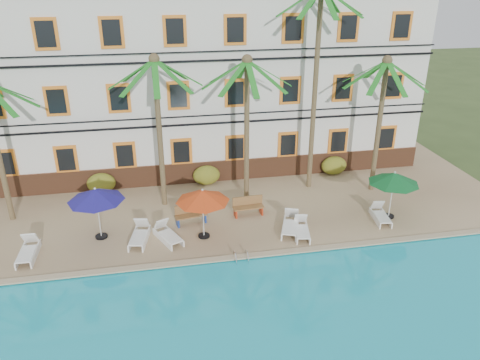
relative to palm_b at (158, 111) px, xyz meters
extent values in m
plane|color=#384C23|center=(2.62, -4.61, -5.12)|extent=(100.00, 100.00, 0.00)
cube|color=tan|center=(2.62, 0.39, -5.00)|extent=(30.00, 12.00, 0.25)
cube|color=tan|center=(2.62, -5.51, -4.84)|extent=(30.00, 0.35, 0.06)
cube|color=silver|center=(2.62, 5.39, 0.13)|extent=(25.00, 6.00, 10.00)
cube|color=brown|center=(2.62, 2.33, -4.27)|extent=(25.00, 0.12, 1.20)
cube|color=orange|center=(-7.88, 2.34, -2.97)|extent=(1.15, 0.10, 1.50)
cube|color=black|center=(-7.88, 2.29, -2.97)|extent=(0.85, 0.04, 1.20)
cube|color=orange|center=(-4.88, 2.34, -2.97)|extent=(1.15, 0.10, 1.50)
cube|color=black|center=(-4.88, 2.29, -2.97)|extent=(0.85, 0.04, 1.20)
cube|color=orange|center=(-1.88, 2.34, -2.97)|extent=(1.15, 0.10, 1.50)
cube|color=black|center=(-1.88, 2.29, -2.97)|extent=(0.85, 0.04, 1.20)
cube|color=orange|center=(1.12, 2.34, -2.97)|extent=(1.15, 0.10, 1.50)
cube|color=black|center=(1.12, 2.29, -2.97)|extent=(0.85, 0.04, 1.20)
cube|color=orange|center=(4.12, 2.34, -2.97)|extent=(1.15, 0.10, 1.50)
cube|color=black|center=(4.12, 2.29, -2.97)|extent=(0.85, 0.04, 1.20)
cube|color=orange|center=(7.12, 2.34, -2.97)|extent=(1.15, 0.10, 1.50)
cube|color=black|center=(7.12, 2.29, -2.97)|extent=(0.85, 0.04, 1.20)
cube|color=orange|center=(10.12, 2.34, -2.97)|extent=(1.15, 0.10, 1.50)
cube|color=black|center=(10.12, 2.29, -2.97)|extent=(0.85, 0.04, 1.20)
cube|color=orange|center=(13.12, 2.34, -2.97)|extent=(1.15, 0.10, 1.50)
cube|color=black|center=(13.12, 2.29, -2.97)|extent=(0.85, 0.04, 1.20)
cube|color=orange|center=(-4.88, 2.34, 0.13)|extent=(1.15, 0.10, 1.50)
cube|color=black|center=(-4.88, 2.29, 0.13)|extent=(0.85, 0.04, 1.20)
cube|color=orange|center=(-1.88, 2.34, 0.13)|extent=(1.15, 0.10, 1.50)
cube|color=black|center=(-1.88, 2.29, 0.13)|extent=(0.85, 0.04, 1.20)
cube|color=orange|center=(1.12, 2.34, 0.13)|extent=(1.15, 0.10, 1.50)
cube|color=black|center=(1.12, 2.29, 0.13)|extent=(0.85, 0.04, 1.20)
cube|color=orange|center=(4.12, 2.34, 0.13)|extent=(1.15, 0.10, 1.50)
cube|color=black|center=(4.12, 2.29, 0.13)|extent=(0.85, 0.04, 1.20)
cube|color=orange|center=(7.12, 2.34, 0.13)|extent=(1.15, 0.10, 1.50)
cube|color=black|center=(7.12, 2.29, 0.13)|extent=(0.85, 0.04, 1.20)
cube|color=orange|center=(10.12, 2.34, 0.13)|extent=(1.15, 0.10, 1.50)
cube|color=black|center=(10.12, 2.29, 0.13)|extent=(0.85, 0.04, 1.20)
cube|color=orange|center=(13.12, 2.34, 0.13)|extent=(1.15, 0.10, 1.50)
cube|color=black|center=(13.12, 2.29, 0.13)|extent=(0.85, 0.04, 1.20)
cube|color=orange|center=(-4.88, 2.34, 3.33)|extent=(1.15, 0.10, 1.50)
cube|color=black|center=(-4.88, 2.29, 3.33)|extent=(0.85, 0.04, 1.20)
cube|color=orange|center=(-1.88, 2.34, 3.33)|extent=(1.15, 0.10, 1.50)
cube|color=black|center=(-1.88, 2.29, 3.33)|extent=(0.85, 0.04, 1.20)
cube|color=orange|center=(1.12, 2.34, 3.33)|extent=(1.15, 0.10, 1.50)
cube|color=black|center=(1.12, 2.29, 3.33)|extent=(0.85, 0.04, 1.20)
cube|color=orange|center=(4.12, 2.34, 3.33)|extent=(1.15, 0.10, 1.50)
cube|color=black|center=(4.12, 2.29, 3.33)|extent=(0.85, 0.04, 1.20)
cube|color=orange|center=(7.12, 2.34, 3.33)|extent=(1.15, 0.10, 1.50)
cube|color=black|center=(7.12, 2.29, 3.33)|extent=(0.85, 0.04, 1.20)
cube|color=orange|center=(10.12, 2.34, 3.33)|extent=(1.15, 0.10, 1.50)
cube|color=black|center=(10.12, 2.29, 3.33)|extent=(0.85, 0.04, 1.20)
cube|color=orange|center=(13.12, 2.34, 3.33)|extent=(1.15, 0.10, 1.50)
cube|color=black|center=(13.12, 2.29, 3.33)|extent=(0.85, 0.04, 1.20)
cube|color=black|center=(2.62, 2.19, -1.42)|extent=(25.00, 0.08, 0.10)
cube|color=black|center=(2.62, 2.19, -0.97)|extent=(25.00, 0.08, 0.06)
cube|color=black|center=(2.62, 2.19, 1.88)|extent=(25.00, 0.08, 0.10)
cube|color=black|center=(2.62, 2.19, 2.33)|extent=(25.00, 0.08, 0.06)
cube|color=#1A701F|center=(-6.19, -0.21, 1.19)|extent=(2.16, 0.28, 1.32)
cube|color=#1A701F|center=(-6.50, 0.55, 1.19)|extent=(1.72, 1.72, 1.32)
cylinder|color=brown|center=(0.00, 0.00, -1.22)|extent=(0.26, 0.26, 7.30)
sphere|color=brown|center=(0.00, 0.00, 2.43)|extent=(0.50, 0.50, 0.50)
cube|color=#1A701F|center=(0.00, 1.07, 1.78)|extent=(0.28, 2.16, 1.32)
cube|color=#1A701F|center=(-0.76, 0.76, 1.78)|extent=(1.72, 1.72, 1.32)
cube|color=#1A701F|center=(-1.07, 0.00, 1.78)|extent=(2.16, 0.28, 1.32)
cube|color=#1A701F|center=(-0.76, -0.76, 1.78)|extent=(1.72, 1.72, 1.32)
cube|color=#1A701F|center=(0.00, -1.07, 1.78)|extent=(0.28, 2.16, 1.32)
cube|color=#1A701F|center=(0.76, -0.76, 1.78)|extent=(1.72, 1.72, 1.32)
cube|color=#1A701F|center=(1.07, 0.00, 1.78)|extent=(2.16, 0.28, 1.32)
cube|color=#1A701F|center=(0.76, 0.76, 1.78)|extent=(1.72, 1.72, 1.32)
cylinder|color=brown|center=(4.22, -0.22, -1.29)|extent=(0.26, 0.26, 7.16)
sphere|color=brown|center=(4.22, -0.22, 2.29)|extent=(0.50, 0.50, 0.50)
cube|color=#1A701F|center=(4.22, 0.85, 1.64)|extent=(0.28, 2.16, 1.32)
cube|color=#1A701F|center=(3.46, 0.54, 1.64)|extent=(1.72, 1.72, 1.32)
cube|color=#1A701F|center=(3.15, -0.22, 1.64)|extent=(2.16, 0.28, 1.32)
cube|color=#1A701F|center=(3.46, -0.97, 1.64)|extent=(1.72, 1.72, 1.32)
cube|color=#1A701F|center=(4.22, -1.29, 1.64)|extent=(0.28, 2.16, 1.32)
cube|color=#1A701F|center=(4.97, -0.97, 1.64)|extent=(1.72, 1.72, 1.32)
cube|color=#1A701F|center=(5.29, -0.22, 1.64)|extent=(2.16, 0.28, 1.32)
cube|color=#1A701F|center=(4.97, 0.54, 1.64)|extent=(1.72, 1.72, 1.32)
cylinder|color=brown|center=(7.91, 0.67, 0.24)|extent=(0.26, 0.26, 10.23)
cube|color=#1A701F|center=(7.91, 1.74, 4.71)|extent=(0.28, 2.16, 1.32)
cube|color=#1A701F|center=(7.16, 1.43, 4.71)|extent=(1.72, 1.72, 1.32)
cube|color=#1A701F|center=(6.84, 0.67, 4.71)|extent=(2.16, 0.28, 1.32)
cube|color=#1A701F|center=(7.16, -0.08, 4.71)|extent=(1.72, 1.72, 1.32)
cube|color=#1A701F|center=(7.91, -0.40, 4.71)|extent=(0.28, 2.16, 1.32)
cube|color=#1A701F|center=(8.67, -0.08, 4.71)|extent=(1.72, 1.72, 1.32)
cube|color=#1A701F|center=(8.98, 0.67, 4.71)|extent=(2.16, 0.28, 1.32)
cube|color=#1A701F|center=(8.67, 1.43, 4.71)|extent=(1.72, 1.72, 1.32)
cylinder|color=brown|center=(11.14, -0.32, -1.41)|extent=(0.26, 0.26, 6.92)
sphere|color=brown|center=(11.14, -0.32, 2.05)|extent=(0.50, 0.50, 0.50)
cube|color=#1A701F|center=(11.14, 0.75, 1.40)|extent=(0.28, 2.16, 1.32)
cube|color=#1A701F|center=(10.39, 0.44, 1.40)|extent=(1.72, 1.72, 1.32)
cube|color=#1A701F|center=(10.07, -0.32, 1.40)|extent=(2.16, 0.28, 1.32)
cube|color=#1A701F|center=(10.39, -1.08, 1.40)|extent=(1.72, 1.72, 1.32)
cube|color=#1A701F|center=(11.14, -1.39, 1.40)|extent=(0.28, 2.16, 1.32)
cube|color=#1A701F|center=(11.90, -1.08, 1.40)|extent=(1.72, 1.72, 1.32)
cube|color=#1A701F|center=(12.21, -0.32, 1.40)|extent=(2.16, 0.28, 1.32)
cube|color=#1A701F|center=(11.90, 0.44, 1.40)|extent=(1.72, 1.72, 1.32)
ellipsoid|color=#264F16|center=(-3.24, 1.99, -4.32)|extent=(1.50, 0.90, 1.10)
ellipsoid|color=#264F16|center=(2.40, 1.99, -4.32)|extent=(1.50, 0.90, 1.10)
ellipsoid|color=#264F16|center=(9.86, 1.99, -4.32)|extent=(1.50, 0.90, 1.10)
cylinder|color=black|center=(-2.92, -2.76, -4.83)|extent=(0.55, 0.55, 0.08)
cylinder|color=silver|center=(-2.92, -2.76, -3.69)|extent=(0.06, 0.06, 2.36)
cone|color=navy|center=(-2.92, -2.76, -2.75)|extent=(2.46, 2.46, 0.54)
sphere|color=silver|center=(-2.92, -2.76, -2.46)|extent=(0.10, 0.10, 0.10)
cylinder|color=black|center=(1.60, -3.56, -4.83)|extent=(0.53, 0.53, 0.08)
cylinder|color=silver|center=(1.60, -3.56, -3.73)|extent=(0.06, 0.06, 2.27)
cone|color=#C23B12|center=(1.60, -3.56, -2.83)|extent=(2.37, 2.37, 0.52)
sphere|color=silver|center=(1.60, -3.56, -2.55)|extent=(0.10, 0.10, 0.10)
cylinder|color=black|center=(10.60, -3.41, -4.83)|extent=(0.54, 0.54, 0.08)
cylinder|color=silver|center=(10.60, -3.41, -3.72)|extent=(0.06, 0.06, 2.30)
cone|color=#0D5624|center=(10.60, -3.41, -2.81)|extent=(2.39, 2.39, 0.53)
sphere|color=silver|center=(10.60, -3.41, -2.52)|extent=(0.10, 0.10, 0.10)
cube|color=white|center=(-5.78, -4.09, -4.55)|extent=(0.61, 1.30, 0.06)
cube|color=white|center=(-5.77, -3.19, -4.32)|extent=(0.60, 0.48, 0.64)
cube|color=white|center=(-6.08, -3.83, -4.72)|extent=(0.09, 1.84, 0.30)
cube|color=white|center=(-5.48, -3.84, -4.72)|extent=(0.09, 1.84, 0.30)
cube|color=white|center=(-1.28, -3.66, -4.55)|extent=(0.85, 1.40, 0.06)
cube|color=white|center=(-1.10, -2.77, -4.32)|extent=(0.69, 0.59, 0.65)
cube|color=white|center=(-1.53, -3.35, -4.72)|extent=(0.42, 1.84, 0.30)
cube|color=white|center=(-0.93, -3.47, -4.72)|extent=(0.42, 1.84, 0.30)
cube|color=white|center=(0.11, -3.81, -4.56)|extent=(1.06, 1.39, 0.06)
cube|color=white|center=(-0.26, -3.01, -4.33)|extent=(0.73, 0.67, 0.63)
cube|color=white|center=(-0.26, -3.71, -4.72)|extent=(0.81, 1.66, 0.29)
cube|color=white|center=(0.27, -3.46, -4.72)|extent=(0.81, 1.66, 0.29)
cube|color=white|center=(5.45, -4.05, -4.54)|extent=(1.06, 1.49, 0.06)
cube|color=white|center=(5.78, -3.17, -4.30)|extent=(0.76, 0.69, 0.68)
cube|color=white|center=(5.25, -3.69, -4.71)|extent=(0.74, 1.83, 0.31)
cube|color=white|center=(5.83, -3.91, -4.71)|extent=(0.74, 1.83, 0.31)
cube|color=white|center=(5.90, -4.47, -4.57)|extent=(0.79, 1.30, 0.06)
cube|color=white|center=(6.06, -3.64, -4.36)|extent=(0.64, 0.55, 0.61)
cube|color=white|center=(5.67, -4.19, -4.73)|extent=(0.40, 1.71, 0.28)
cube|color=white|center=(6.22, -4.30, -4.73)|extent=(0.40, 1.71, 0.28)
cube|color=white|center=(10.02, -3.87, -4.57)|extent=(0.73, 1.27, 0.06)
cube|color=white|center=(10.14, -3.04, -4.36)|extent=(0.61, 0.52, 0.60)
cube|color=white|center=(9.78, -3.60, -4.73)|extent=(0.31, 1.70, 0.28)
cube|color=white|center=(10.33, -3.68, -4.73)|extent=(0.31, 1.70, 0.28)
cube|color=olive|center=(1.14, -2.28, -4.44)|extent=(1.56, 0.72, 0.06)
cube|color=olive|center=(1.10, -2.06, -4.17)|extent=(1.49, 0.33, 0.45)
cube|color=navy|center=(0.50, -2.40, -4.67)|extent=(0.16, 0.46, 0.40)
cube|color=navy|center=(1.78, -2.16, -4.67)|extent=(0.16, 0.46, 0.40)
cube|color=olive|center=(3.96, -1.98, -4.44)|extent=(1.53, 0.55, 0.06)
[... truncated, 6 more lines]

